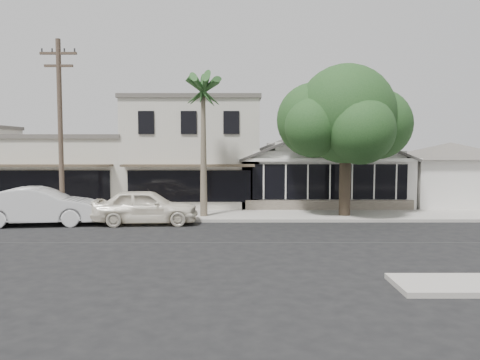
{
  "coord_description": "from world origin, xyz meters",
  "views": [
    {
      "loc": [
        -0.16,
        -18.02,
        3.77
      ],
      "look_at": [
        -0.11,
        6.0,
        2.03
      ],
      "focal_mm": 35.0,
      "sensor_mm": 36.0,
      "label": 1
    }
  ],
  "objects_px": {
    "car_0": "(146,207)",
    "shade_tree": "(344,117)",
    "car_1": "(40,206)",
    "utility_pole": "(60,126)"
  },
  "relations": [
    {
      "from": "car_0",
      "to": "shade_tree",
      "type": "bearing_deg",
      "value": -81.07
    },
    {
      "from": "car_0",
      "to": "car_1",
      "type": "xyz_separation_m",
      "value": [
        -5.0,
        -0.26,
        0.05
      ]
    },
    {
      "from": "utility_pole",
      "to": "shade_tree",
      "type": "bearing_deg",
      "value": 5.53
    },
    {
      "from": "car_0",
      "to": "car_1",
      "type": "bearing_deg",
      "value": 89.89
    },
    {
      "from": "car_1",
      "to": "shade_tree",
      "type": "bearing_deg",
      "value": -88.41
    },
    {
      "from": "car_1",
      "to": "shade_tree",
      "type": "xyz_separation_m",
      "value": [
        15.01,
        2.39,
        4.36
      ]
    },
    {
      "from": "car_0",
      "to": "car_1",
      "type": "relative_size",
      "value": 0.91
    },
    {
      "from": "utility_pole",
      "to": "shade_tree",
      "type": "xyz_separation_m",
      "value": [
        14.32,
        1.39,
        0.48
      ]
    },
    {
      "from": "utility_pole",
      "to": "car_0",
      "type": "relative_size",
      "value": 1.8
    },
    {
      "from": "car_0",
      "to": "shade_tree",
      "type": "xyz_separation_m",
      "value": [
        10.01,
        2.13,
        4.42
      ]
    }
  ]
}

